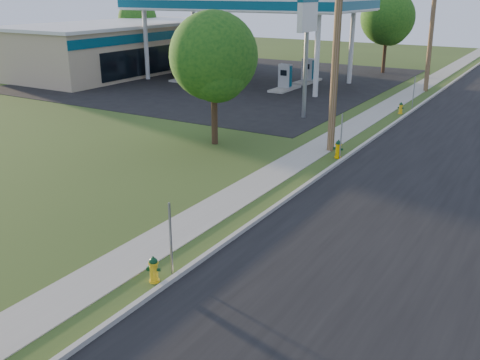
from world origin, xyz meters
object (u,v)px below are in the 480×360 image
utility_pole_mid (337,40)px  hydrant_mid (338,149)px  fuel_pump_sw (214,66)px  fuel_pump_se (308,74)px  hydrant_near (154,270)px  fuel_pump_nw (186,71)px  utility_pole_far (432,23)px  price_pylon (307,20)px  car_red (198,70)px  tree_verge (214,60)px  tree_lot (388,20)px  hydrant_far (401,108)px  tree_back (138,21)px  fuel_pump_ne (285,80)px

utility_pole_mid → hydrant_mid: utility_pole_mid is taller
utility_pole_mid → fuel_pump_sw: 25.05m
fuel_pump_se → hydrant_near: bearing=-72.4°
fuel_pump_nw → utility_pole_mid: bearing=-36.0°
utility_pole_far → price_pylon: utility_pole_far is taller
fuel_pump_se → car_red: size_ratio=0.64×
tree_verge → fuel_pump_se: bearing=101.4°
price_pylon → tree_lot: (-1.40, 19.92, -0.89)m
tree_verge → hydrant_far: tree_verge is taller
fuel_pump_sw → tree_back: bearing=158.0°
fuel_pump_nw → tree_verge: tree_verge is taller
fuel_pump_sw → utility_pole_mid: bearing=-43.5°
hydrant_far → car_red: size_ratio=0.14×
utility_pole_far → price_pylon: size_ratio=1.39×
hydrant_far → car_red: bearing=165.4°
hydrant_mid → tree_lot: bearing=102.9°
fuel_pump_sw → tree_back: 14.56m
utility_pole_far → tree_back: 31.38m
fuel_pump_ne → car_red: (-8.66, 1.19, -0.02)m
fuel_pump_se → tree_back: size_ratio=0.52×
fuel_pump_ne → hydrant_far: fuel_pump_ne is taller
fuel_pump_ne → utility_pole_far: bearing=29.3°
hydrant_near → hydrant_far: hydrant_near is taller
utility_pole_far → tree_verge: bearing=-104.4°
tree_verge → hydrant_mid: size_ratio=7.49×
fuel_pump_ne → price_pylon: size_ratio=0.47×
tree_lot → car_red: bearing=-137.5°
fuel_pump_nw → fuel_pump_ne: (9.00, 0.00, 0.00)m
tree_lot → hydrant_far: bearing=-69.7°
hydrant_mid → fuel_pump_ne: bearing=124.7°
fuel_pump_ne → hydrant_far: (9.51, -3.56, -0.38)m
hydrant_mid → car_red: bearing=140.4°
tree_lot → car_red: size_ratio=1.40×
fuel_pump_nw → fuel_pump_sw: size_ratio=1.00×
hydrant_mid → hydrant_far: 10.36m
hydrant_mid → price_pylon: bearing=125.8°
utility_pole_mid → hydrant_mid: (0.73, -0.92, -4.55)m
fuel_pump_se → car_red: bearing=-162.0°
price_pylon → hydrant_mid: (4.63, -6.42, -5.03)m
utility_pole_mid → fuel_pump_nw: utility_pole_mid is taller
fuel_pump_nw → fuel_pump_sw: (0.00, 4.00, 0.00)m
utility_pole_mid → tree_lot: 25.97m
hydrant_near → hydrant_mid: (0.03, 12.41, 0.06)m
hydrant_near → hydrant_mid: size_ratio=0.86×
hydrant_far → utility_pole_far: bearing=94.1°
fuel_pump_sw → tree_lot: tree_lot is taller
price_pylon → hydrant_near: price_pylon is taller
tree_verge → tree_back: tree_verge is taller
fuel_pump_nw → hydrant_near: fuel_pump_nw is taller
utility_pole_far → car_red: utility_pole_far is taller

